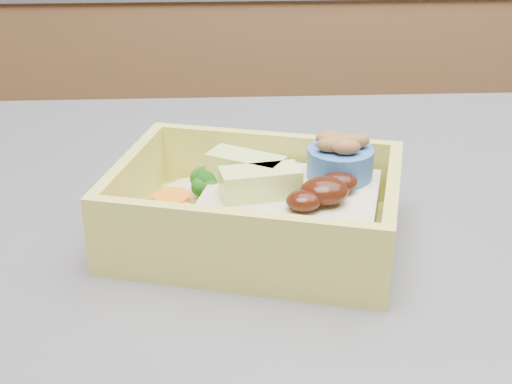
{
  "coord_description": "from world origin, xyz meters",
  "views": [
    {
      "loc": [
        -0.01,
        -0.34,
        1.14
      ],
      "look_at": [
        0.01,
        0.04,
        0.95
      ],
      "focal_mm": 50.0,
      "sensor_mm": 36.0,
      "label": 1
    }
  ],
  "objects": [
    {
      "name": "bento_box",
      "position": [
        0.02,
        0.04,
        0.94
      ],
      "size": [
        0.19,
        0.16,
        0.06
      ],
      "rotation": [
        0.0,
        0.0,
        -0.26
      ],
      "color": "#D2D056",
      "rests_on": "island"
    }
  ]
}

